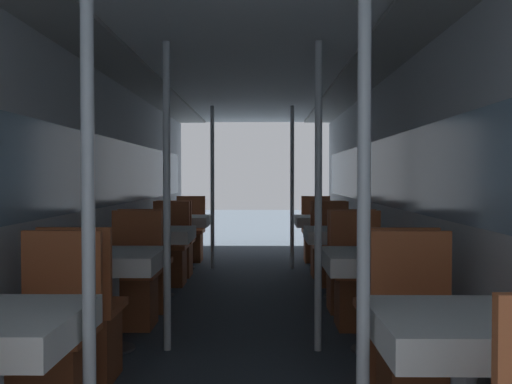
{
  "coord_description": "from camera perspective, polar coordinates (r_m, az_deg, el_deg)",
  "views": [
    {
      "loc": [
        0.15,
        -1.55,
        1.26
      ],
      "look_at": [
        0.09,
        2.86,
        1.14
      ],
      "focal_mm": 40.0,
      "sensor_mm": 36.0,
      "label": 1
    }
  ],
  "objects": [
    {
      "name": "chair_left_far_0",
      "position": [
        3.24,
        -19.81,
        -15.73
      ],
      "size": [
        0.43,
        0.43,
        0.97
      ],
      "rotation": [
        0.0,
        0.0,
        3.14
      ],
      "color": "brown",
      "rests_on": "ground_plane"
    },
    {
      "name": "dining_table_right_0",
      "position": [
        2.47,
        20.1,
        -13.56
      ],
      "size": [
        0.71,
        0.71,
        0.72
      ],
      "color": "#4C4C51",
      "rests_on": "ground_plane"
    },
    {
      "name": "chair_left_far_2",
      "position": [
        6.75,
        -8.68,
        -6.63
      ],
      "size": [
        0.43,
        0.43,
        0.97
      ],
      "rotation": [
        0.0,
        0.0,
        3.14
      ],
      "color": "brown",
      "rests_on": "ground_plane"
    },
    {
      "name": "chair_right_far_1",
      "position": [
        4.91,
        10.2,
        -9.74
      ],
      "size": [
        0.43,
        0.43,
        0.97
      ],
      "rotation": [
        0.0,
        0.0,
        3.14
      ],
      "color": "brown",
      "rests_on": "ground_plane"
    },
    {
      "name": "chair_left_far_1",
      "position": [
        4.96,
        -12.21,
        -9.62
      ],
      "size": [
        0.43,
        0.43,
        0.97
      ],
      "rotation": [
        0.0,
        0.0,
        3.14
      ],
      "color": "brown",
      "rests_on": "ground_plane"
    },
    {
      "name": "dining_table_right_3",
      "position": [
        7.86,
        6.55,
        -3.14
      ],
      "size": [
        0.71,
        0.71,
        0.72
      ],
      "color": "#4C4C51",
      "rests_on": "ground_plane"
    },
    {
      "name": "chair_left_far_3",
      "position": [
        8.56,
        -6.66,
        -4.89
      ],
      "size": [
        0.43,
        0.43,
        0.97
      ],
      "rotation": [
        0.0,
        0.0,
        3.14
      ],
      "color": "brown",
      "rests_on": "ground_plane"
    },
    {
      "name": "chair_right_far_0",
      "position": [
        3.16,
        15.96,
        -16.19
      ],
      "size": [
        0.43,
        0.43,
        0.97
      ],
      "rotation": [
        0.0,
        0.0,
        3.14
      ],
      "color": "brown",
      "rests_on": "ground_plane"
    },
    {
      "name": "chair_right_near_1",
      "position": [
        3.66,
        13.65,
        -13.67
      ],
      "size": [
        0.43,
        0.43,
        0.97
      ],
      "color": "brown",
      "rests_on": "ground_plane"
    },
    {
      "name": "support_pole_right_1",
      "position": [
        4.12,
        6.25,
        -0.49
      ],
      "size": [
        0.05,
        0.05,
        2.23
      ],
      "color": "silver",
      "rests_on": "ground_plane"
    },
    {
      "name": "chair_right_far_3",
      "position": [
        8.53,
        6.09,
        -4.92
      ],
      "size": [
        0.43,
        0.43,
        0.97
      ],
      "rotation": [
        0.0,
        0.0,
        3.14
      ],
      "color": "brown",
      "rests_on": "ground_plane"
    },
    {
      "name": "support_pole_left_0",
      "position": [
        2.36,
        -16.43,
        -2.05
      ],
      "size": [
        0.05,
        0.05,
        2.23
      ],
      "color": "silver",
      "rests_on": "ground_plane"
    },
    {
      "name": "wall_right",
      "position": [
        5.44,
        13.78,
        0.26
      ],
      "size": [
        0.05,
        10.28,
        2.23
      ],
      "color": "silver",
      "rests_on": "ground_plane"
    },
    {
      "name": "chair_right_far_2",
      "position": [
        6.71,
        7.58,
        -6.68
      ],
      "size": [
        0.43,
        0.43,
        0.97
      ],
      "rotation": [
        0.0,
        0.0,
        3.14
      ],
      "color": "brown",
      "rests_on": "ground_plane"
    },
    {
      "name": "dining_table_left_3",
      "position": [
        7.89,
        -7.27,
        -3.12
      ],
      "size": [
        0.71,
        0.71,
        0.72
      ],
      "color": "#4C4C51",
      "rests_on": "ground_plane"
    },
    {
      "name": "dining_table_left_1",
      "position": [
        4.29,
        -14.2,
        -7.09
      ],
      "size": [
        0.71,
        0.71,
        0.72
      ],
      "color": "#4C4C51",
      "rests_on": "ground_plane"
    },
    {
      "name": "dining_table_right_1",
      "position": [
        4.22,
        11.69,
        -7.21
      ],
      "size": [
        0.71,
        0.71,
        0.72
      ],
      "color": "#4C4C51",
      "rests_on": "ground_plane"
    },
    {
      "name": "chair_left_near_1",
      "position": [
        3.74,
        -16.81,
        -13.37
      ],
      "size": [
        0.43,
        0.43,
        0.97
      ],
      "color": "brown",
      "rests_on": "ground_plane"
    },
    {
      "name": "chair_left_near_3",
      "position": [
        7.28,
        -7.98,
        -6.03
      ],
      "size": [
        0.43,
        0.43,
        0.97
      ],
      "color": "brown",
      "rests_on": "ground_plane"
    },
    {
      "name": "chair_right_near_3",
      "position": [
        7.25,
        7.06,
        -6.07
      ],
      "size": [
        0.43,
        0.43,
        0.97
      ],
      "color": "brown",
      "rests_on": "ground_plane"
    },
    {
      "name": "chair_left_near_2",
      "position": [
        5.49,
        -10.93,
        -8.54
      ],
      "size": [
        0.43,
        0.43,
        0.97
      ],
      "color": "brown",
      "rests_on": "ground_plane"
    },
    {
      "name": "dining_table_left_2",
      "position": [
        6.08,
        -9.7,
        -4.53
      ],
      "size": [
        0.71,
        0.71,
        0.72
      ],
      "color": "#4C4C51",
      "rests_on": "ground_plane"
    },
    {
      "name": "wall_left",
      "position": [
        5.51,
        -15.37,
        0.26
      ],
      "size": [
        0.05,
        10.28,
        2.23
      ],
      "color": "silver",
      "rests_on": "ground_plane"
    },
    {
      "name": "support_pole_right_3",
      "position": [
        7.8,
        3.63,
        0.47
      ],
      "size": [
        0.05,
        0.05,
        2.23
      ],
      "color": "silver",
      "rests_on": "ground_plane"
    },
    {
      "name": "chair_right_near_2",
      "position": [
        5.44,
        9.24,
        -8.63
      ],
      "size": [
        0.43,
        0.43,
        0.97
      ],
      "color": "brown",
      "rests_on": "ground_plane"
    },
    {
      "name": "support_pole_left_1",
      "position": [
        4.16,
        -8.91,
        -0.48
      ],
      "size": [
        0.05,
        0.05,
        2.23
      ],
      "color": "silver",
      "rests_on": "ground_plane"
    },
    {
      "name": "support_pole_left_3",
      "position": [
        7.82,
        -4.38,
        0.47
      ],
      "size": [
        0.05,
        0.05,
        2.23
      ],
      "color": "silver",
      "rests_on": "ground_plane"
    },
    {
      "name": "ceiling_panel",
      "position": [
        5.39,
        -0.9,
        12.35
      ],
      "size": [
        2.76,
        10.28,
        0.07
      ],
      "color": "silver",
      "rests_on": "wall_left"
    },
    {
      "name": "dining_table_right_2",
      "position": [
        6.03,
        8.33,
        -4.57
      ],
      "size": [
        0.71,
        0.71,
        0.72
      ],
      "color": "#4C4C51",
      "rests_on": "ground_plane"
    },
    {
      "name": "support_pole_right_0",
      "position": [
        2.29,
        10.72,
        -2.12
      ],
      "size": [
        0.05,
        0.05,
        2.23
      ],
      "color": "silver",
      "rests_on": "ground_plane"
    }
  ]
}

